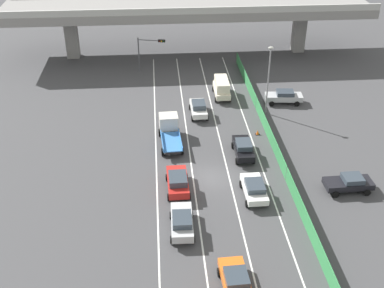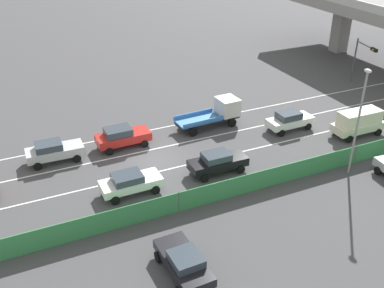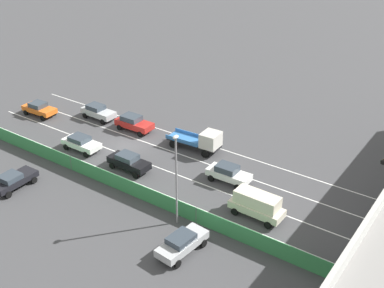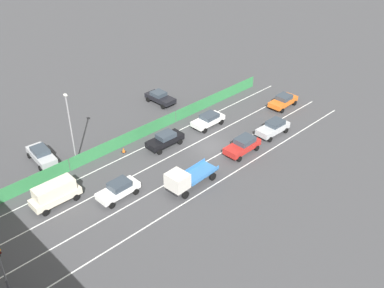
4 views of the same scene
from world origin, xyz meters
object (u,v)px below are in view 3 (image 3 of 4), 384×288
Objects in this scene: parked_wagon_silver at (182,243)px; flatbed_truck_blue at (203,141)px; car_hatchback_white at (81,143)px; car_sedan_white at (228,173)px; traffic_cone at (146,191)px; car_sedan_red at (134,123)px; parked_sedan_dark at (13,180)px; car_taxi_orange at (39,108)px; car_van_cream at (257,204)px; street_lamp at (176,173)px; car_sedan_silver at (98,111)px; car_sedan_black at (129,161)px.

flatbed_truck_blue is at bearing -151.63° from parked_wagon_silver.
car_hatchback_white is 0.72× the size of flatbed_truck_blue.
traffic_cone is (6.06, -5.06, -0.68)m from car_sedan_white.
parked_sedan_dark is at bearing -4.56° from car_sedan_red.
car_van_cream is (3.11, 31.59, 0.39)m from car_taxi_orange.
street_lamp is at bearing 52.28° from car_sedan_red.
car_sedan_white is at bearing 140.17° from traffic_cone.
car_van_cream is at bearing 55.78° from flatbed_truck_blue.
car_van_cream is at bearing 105.26° from traffic_cone.
car_sedan_silver is 17.69m from traffic_cone.
car_sedan_red is 1.04× the size of car_hatchback_white.
car_taxi_orange is 31.75m from car_van_cream.
car_sedan_black is at bearing -121.08° from parked_wagon_silver.
car_sedan_black is 10.75m from street_lamp.
traffic_cone is at bearing 77.26° from car_hatchback_white.
car_sedan_white is at bearing 77.65° from car_sedan_red.
street_lamp reaches higher than car_sedan_black.
street_lamp reaches higher than car_sedan_red.
car_van_cream is at bearing 71.35° from car_sedan_red.
car_taxi_orange is at bearing -109.77° from parked_wagon_silver.
car_sedan_red is 0.97× the size of parked_wagon_silver.
flatbed_truck_blue reaches higher than parked_wagon_silver.
car_sedan_silver reaches higher than traffic_cone.
car_hatchback_white is 12.87m from flatbed_truck_blue.
car_sedan_red is 6.93m from car_hatchback_white.
car_sedan_red is 8.75m from car_sedan_black.
car_sedan_black is 10.85m from parked_sedan_dark.
parked_wagon_silver is at bearing 58.40° from car_sedan_silver.
car_hatchback_white is at bearing -111.19° from parked_wagon_silver.
car_van_cream is 7.77m from parked_wagon_silver.
car_sedan_black is (3.49, 17.53, 0.03)m from car_taxi_orange.
car_sedan_red is 1.02× the size of car_taxi_orange.
car_hatchback_white is 0.99× the size of parked_sedan_dark.
parked_wagon_silver is (13.85, 22.52, -0.03)m from car_sedan_silver.
street_lamp is (4.21, 9.05, 3.99)m from car_sedan_black.
flatbed_truck_blue reaches higher than traffic_cone.
parked_wagon_silver is at bearing 58.92° from car_sedan_black.
car_sedan_white is 0.71× the size of flatbed_truck_blue.
parked_wagon_silver is at bearing 50.60° from car_sedan_red.
car_taxi_orange is at bearing -89.46° from car_sedan_white.
car_sedan_red reaches higher than parked_sedan_dark.
car_sedan_black reaches higher than car_hatchback_white.
car_van_cream reaches higher than car_sedan_red.
car_van_cream reaches higher than car_sedan_white.
parked_sedan_dark is at bearing -84.83° from parked_wagon_silver.
car_hatchback_white is 19.74m from parked_wagon_silver.
flatbed_truck_blue reaches higher than car_sedan_red.
car_sedan_red is 0.95× the size of car_van_cream.
car_van_cream is 0.58× the size of street_lamp.
traffic_cone is (2.70, -9.90, -1.02)m from car_van_cream.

